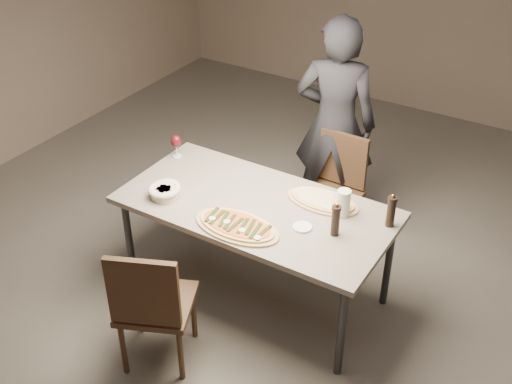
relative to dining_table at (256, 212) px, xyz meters
The scene contains 14 objects.
room 0.71m from the dining_table, ahead, with size 7.00×7.00×7.00m.
dining_table is the anchor object (origin of this frame).
zucchini_pizza 0.29m from the dining_table, 83.21° to the right, with size 0.58×0.32×0.05m.
ham_pizza 0.45m from the dining_table, 34.75° to the left, with size 0.50×0.28×0.04m.
bread_basket 0.63m from the dining_table, 156.86° to the right, with size 0.21×0.21×0.08m.
oil_dish 0.39m from the dining_table, 10.25° to the right, with size 0.12×0.12×0.01m.
pepper_mill_left 0.88m from the dining_table, 16.18° to the left, with size 0.06×0.06×0.23m.
pepper_mill_right 0.60m from the dining_table, ahead, with size 0.06×0.06×0.23m.
carafe 0.58m from the dining_table, 19.83° to the left, with size 0.09×0.09×0.18m.
wine_glass 0.88m from the dining_table, 164.06° to the left, with size 0.08×0.08×0.17m.
side_plate 0.65m from the dining_table, 167.29° to the right, with size 0.19×0.19×0.01m.
chair_near 0.93m from the dining_table, 100.76° to the right, with size 0.57×0.57×0.92m.
chair_far 0.94m from the dining_table, 79.62° to the left, with size 0.42×0.42×0.87m.
diner 1.13m from the dining_table, 88.67° to the left, with size 0.63×0.41×1.72m, color black.
Camera 1 is at (1.82, -2.96, 3.11)m, focal length 45.00 mm.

